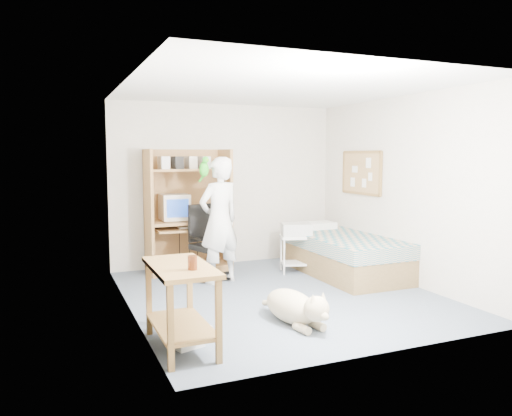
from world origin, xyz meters
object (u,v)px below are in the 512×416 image
(office_chair, at_px, (208,252))
(side_desk, at_px, (181,294))
(bed, at_px, (343,254))
(computer_hutch, at_px, (188,216))
(dog, at_px, (295,307))
(printer_cart, at_px, (296,248))
(person, at_px, (219,220))

(office_chair, bearing_deg, side_desk, -131.45)
(bed, bearing_deg, computer_hutch, 150.71)
(side_desk, bearing_deg, office_chair, 67.36)
(side_desk, xyz_separation_m, office_chair, (0.98, 2.36, -0.13))
(computer_hutch, distance_m, dog, 2.86)
(side_desk, bearing_deg, dog, 8.19)
(computer_hutch, bearing_deg, side_desk, -106.14)
(bed, bearing_deg, dog, -134.80)
(bed, height_order, office_chair, office_chair)
(side_desk, bearing_deg, printer_cart, 43.89)
(printer_cart, bearing_deg, side_desk, -118.78)
(bed, relative_size, person, 1.19)
(bed, relative_size, side_desk, 2.02)
(dog, bearing_deg, computer_hutch, 88.26)
(person, height_order, dog, person)
(person, bearing_deg, side_desk, 44.10)
(dog, xyz_separation_m, printer_cart, (1.05, 2.01, 0.18))
(side_desk, height_order, printer_cart, side_desk)
(office_chair, bearing_deg, person, -96.16)
(person, xyz_separation_m, dog, (0.17, -1.88, -0.67))
(bed, xyz_separation_m, office_chair, (-1.87, 0.54, 0.08))
(computer_hutch, distance_m, printer_cart, 1.67)
(printer_cart, bearing_deg, bed, -15.57)
(side_desk, bearing_deg, computer_hutch, 73.86)
(computer_hutch, height_order, dog, computer_hutch)
(computer_hutch, xyz_separation_m, bed, (2.00, -1.12, -0.53))
(computer_hutch, relative_size, dog, 1.65)
(bed, height_order, person, person)
(bed, height_order, printer_cart, bed)
(person, bearing_deg, printer_cart, 167.32)
(bed, bearing_deg, printer_cart, 147.10)
(office_chair, height_order, person, person)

